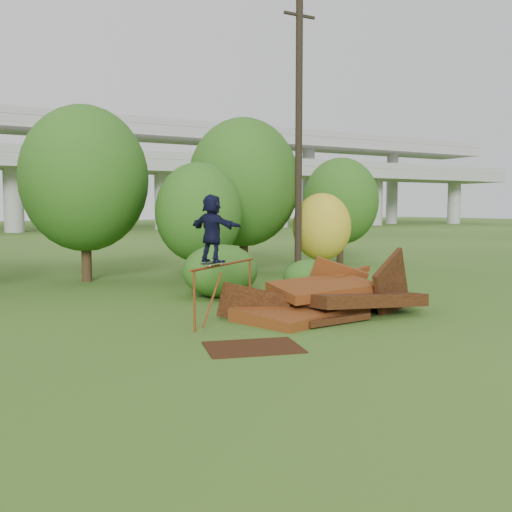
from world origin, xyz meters
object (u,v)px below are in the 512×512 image
flat_plate (253,347)px  skater (212,228)px  utility_pole (299,136)px  scrap_pile (329,300)px

flat_plate → skater: bearing=83.9°
utility_pole → flat_plate: bearing=-128.1°
scrap_pile → utility_pole: 9.51m
skater → flat_plate: size_ratio=0.86×
scrap_pile → utility_pole: bearing=62.5°
utility_pole → scrap_pile: bearing=-117.5°
scrap_pile → flat_plate: size_ratio=3.01×
scrap_pile → utility_pole: (3.66, 7.02, 5.27)m
skater → utility_pole: bearing=-67.9°
scrap_pile → flat_plate: bearing=-148.7°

